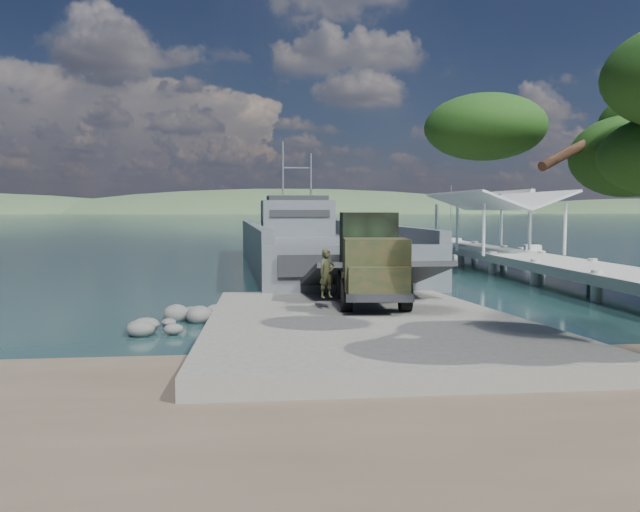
{
  "coord_description": "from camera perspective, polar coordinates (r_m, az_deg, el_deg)",
  "views": [
    {
      "loc": [
        -3.5,
        -21.67,
        4.06
      ],
      "look_at": [
        -0.58,
        6.0,
        1.96
      ],
      "focal_mm": 35.0,
      "sensor_mm": 36.0,
      "label": 1
    }
  ],
  "objects": [
    {
      "name": "ground",
      "position": [
        22.33,
        3.12,
        -6.16
      ],
      "size": [
        1400.0,
        1400.0,
        0.0
      ],
      "primitive_type": "plane",
      "color": "#1B4342",
      "rests_on": "ground"
    },
    {
      "name": "boat_ramp",
      "position": [
        21.31,
        3.55,
        -5.98
      ],
      "size": [
        10.0,
        18.0,
        0.5
      ],
      "primitive_type": "cube",
      "color": "#65645C",
      "rests_on": "ground"
    },
    {
      "name": "shoreline_rocks",
      "position": [
        22.7,
        -12.83,
        -6.09
      ],
      "size": [
        3.2,
        5.6,
        0.9
      ],
      "primitive_type": null,
      "color": "#4C4D4A",
      "rests_on": "ground"
    },
    {
      "name": "distant_headlands",
      "position": [
        584.14,
        -0.77,
        3.92
      ],
      "size": [
        1000.0,
        240.0,
        48.0
      ],
      "primitive_type": null,
      "color": "#445B39",
      "rests_on": "ground"
    },
    {
      "name": "pier",
      "position": [
        43.75,
        16.15,
        0.93
      ],
      "size": [
        6.4,
        44.0,
        6.1
      ],
      "color": "#ABADA2",
      "rests_on": "ground"
    },
    {
      "name": "landing_craft",
      "position": [
        44.44,
        -0.56,
        0.22
      ],
      "size": [
        10.6,
        36.45,
        10.72
      ],
      "rotation": [
        0.0,
        0.0,
        0.05
      ],
      "color": "#4D535B",
      "rests_on": "ground"
    },
    {
      "name": "military_truck",
      "position": [
        24.29,
        4.57,
        -0.07
      ],
      "size": [
        3.03,
        7.57,
        3.42
      ],
      "rotation": [
        0.0,
        0.0,
        -0.1
      ],
      "color": "black",
      "rests_on": "boat_ramp"
    },
    {
      "name": "soldier",
      "position": [
        22.3,
        0.63,
        -2.61
      ],
      "size": [
        0.76,
        0.67,
        1.74
      ],
      "primitive_type": "imported",
      "rotation": [
        0.0,
        0.0,
        0.5
      ],
      "color": "#1E311B",
      "rests_on": "boat_ramp"
    },
    {
      "name": "sailboat_near",
      "position": [
        56.17,
        18.74,
        0.28
      ],
      "size": [
        2.78,
        5.15,
        6.02
      ],
      "rotation": [
        0.0,
        0.0,
        -0.29
      ],
      "color": "silver",
      "rests_on": "ground"
    },
    {
      "name": "sailboat_far",
      "position": [
        64.76,
        11.84,
        0.95
      ],
      "size": [
        1.9,
        5.53,
        6.64
      ],
      "rotation": [
        0.0,
        0.0,
        -0.06
      ],
      "color": "silver",
      "rests_on": "ground"
    }
  ]
}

